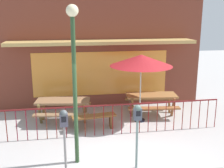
% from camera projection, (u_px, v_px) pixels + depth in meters
% --- Properties ---
extents(ground, '(40.00, 40.00, 0.00)m').
position_uv_depth(ground, '(126.00, 167.00, 6.72)').
color(ground, '#ADA9A7').
extents(pub_storefront, '(8.05, 1.42, 5.70)m').
position_uv_depth(pub_storefront, '(100.00, 35.00, 10.65)').
color(pub_storefront, '#4B1510').
rests_on(pub_storefront, ground).
extents(patio_fence_front, '(6.78, 0.04, 0.97)m').
position_uv_depth(patio_fence_front, '(113.00, 114.00, 8.39)').
color(patio_fence_front, maroon).
rests_on(patio_fence_front, ground).
extents(picnic_table_left, '(1.98, 1.61, 0.79)m').
position_uv_depth(picnic_table_left, '(63.00, 104.00, 9.43)').
color(picnic_table_left, brown).
rests_on(picnic_table_left, ground).
extents(picnic_table_right, '(1.95, 1.56, 0.79)m').
position_uv_depth(picnic_table_right, '(151.00, 99.00, 10.07)').
color(picnic_table_right, olive).
rests_on(picnic_table_right, ground).
extents(patio_umbrella, '(2.08, 2.08, 2.31)m').
position_uv_depth(patio_umbrella, '(141.00, 61.00, 9.11)').
color(patio_umbrella, black).
rests_on(patio_umbrella, ground).
extents(patio_bench, '(1.43, 0.50, 0.48)m').
position_uv_depth(patio_bench, '(94.00, 119.00, 8.83)').
color(patio_bench, brown).
rests_on(patio_bench, ground).
extents(parking_meter_near, '(0.18, 0.17, 1.58)m').
position_uv_depth(parking_meter_near, '(64.00, 125.00, 6.12)').
color(parking_meter_near, gray).
rests_on(parking_meter_near, ground).
extents(parking_meter_far, '(0.18, 0.17, 1.61)m').
position_uv_depth(parking_meter_far, '(137.00, 120.00, 6.38)').
color(parking_meter_far, slate).
rests_on(parking_meter_far, ground).
extents(street_lamp, '(0.28, 0.28, 3.82)m').
position_uv_depth(street_lamp, '(74.00, 64.00, 6.34)').
color(street_lamp, '#284325').
rests_on(street_lamp, ground).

